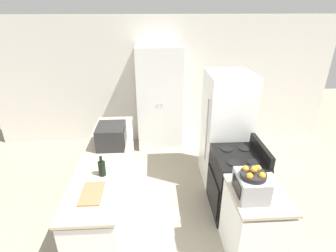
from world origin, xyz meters
The scene contains 11 objects.
wall_back centered at (0.00, 3.57, 1.30)m, with size 7.00×0.06×2.60m.
counter_left centered at (-0.90, 1.39, 0.44)m, with size 0.60×2.57×0.92m.
counter_right centered at (0.90, 0.47, 0.44)m, with size 0.60×0.73×0.92m.
pantry_cabinet centered at (-0.09, 3.25, 1.04)m, with size 0.89×0.57×2.08m.
stove centered at (0.92, 1.23, 0.47)m, with size 0.66×0.75×1.08m.
refrigerator centered at (0.94, 2.03, 0.92)m, with size 0.71×0.77×1.85m.
microwave centered at (-0.82, 1.61, 1.07)m, with size 0.39×0.44×0.31m.
wine_bottle centered at (-0.85, 0.89, 1.02)m, with size 0.09×0.09×0.26m.
toaster_oven centered at (0.78, 0.43, 1.04)m, with size 0.31×0.38×0.25m.
fruit_bowl centered at (0.78, 0.41, 1.21)m, with size 0.27×0.27×0.13m.
cutting_board centered at (-0.90, 0.55, 0.93)m, with size 0.23×0.39×0.02m.
Camera 1 is at (-0.22, -1.74, 2.78)m, focal length 28.00 mm.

